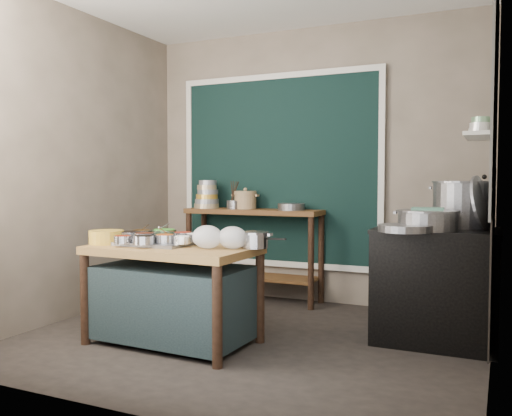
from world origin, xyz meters
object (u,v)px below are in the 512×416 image
at_px(utensil_cup, 234,205).
at_px(ceramic_crock, 245,201).
at_px(stove_block, 436,287).
at_px(prep_table, 173,295).
at_px(stock_pot, 462,204).
at_px(back_counter, 253,255).
at_px(condiment_tray, 156,243).
at_px(steamer, 428,220).
at_px(yellow_basin, 107,237).
at_px(saucepan, 254,240).

xyz_separation_m(utensil_cup, ceramic_crock, (0.10, 0.07, 0.04)).
relative_size(stove_block, utensil_cup, 6.06).
relative_size(prep_table, stock_pot, 2.68).
relative_size(utensil_cup, ceramic_crock, 0.60).
height_order(prep_table, back_counter, back_counter).
height_order(condiment_tray, stock_pot, stock_pot).
bearing_deg(stock_pot, utensil_cup, 168.15).
height_order(prep_table, steamer, steamer).
relative_size(prep_table, yellow_basin, 4.59).
distance_m(prep_table, yellow_basin, 0.71).
bearing_deg(back_counter, stove_block, -21.02).
distance_m(utensil_cup, steamer, 2.22).
height_order(back_counter, steamer, steamer).
bearing_deg(condiment_tray, stove_block, 23.46).
relative_size(back_counter, stove_block, 1.61).
bearing_deg(ceramic_crock, stove_block, -20.35).
distance_m(back_counter, steamer, 2.11).
distance_m(back_counter, utensil_cup, 0.56).
distance_m(prep_table, stock_pot, 2.37).
xyz_separation_m(stock_pot, steamer, (-0.21, -0.37, -0.11)).
height_order(back_counter, condiment_tray, back_counter).
height_order(saucepan, stock_pot, stock_pot).
relative_size(back_counter, utensil_cup, 9.76).
relative_size(stove_block, steamer, 1.95).
height_order(prep_table, stock_pot, stock_pot).
xyz_separation_m(condiment_tray, saucepan, (0.78, 0.14, 0.05)).
bearing_deg(steamer, prep_table, -157.97).
distance_m(condiment_tray, yellow_basin, 0.41).
relative_size(condiment_tray, utensil_cup, 3.82).
bearing_deg(steamer, ceramic_crock, 154.83).
bearing_deg(saucepan, yellow_basin, -173.74).
bearing_deg(utensil_cup, stock_pot, -11.85).
bearing_deg(saucepan, condiment_tray, -175.86).
distance_m(prep_table, utensil_cup, 1.71).
bearing_deg(saucepan, ceramic_crock, 112.17).
bearing_deg(steamer, condiment_tray, -160.41).
relative_size(prep_table, utensil_cup, 8.41).
bearing_deg(prep_table, stock_pot, 30.94).
distance_m(stove_block, condiment_tray, 2.20).
relative_size(yellow_basin, saucepan, 1.24).
xyz_separation_m(yellow_basin, ceramic_crock, (0.39, 1.72, 0.23)).
bearing_deg(ceramic_crock, stock_pot, -14.06).
bearing_deg(saucepan, stock_pot, 28.09).
relative_size(stove_block, yellow_basin, 3.31).
bearing_deg(yellow_basin, back_counter, 74.18).
height_order(saucepan, utensil_cup, utensil_cup).
distance_m(stove_block, utensil_cup, 2.28).
xyz_separation_m(stove_block, condiment_tray, (-1.99, -0.86, 0.34)).
bearing_deg(ceramic_crock, steamer, -25.17).
bearing_deg(utensil_cup, prep_table, -80.03).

